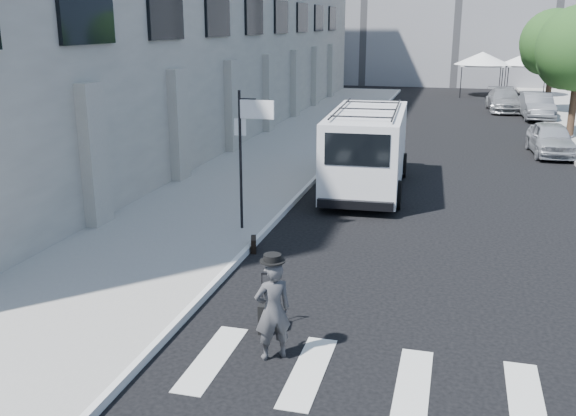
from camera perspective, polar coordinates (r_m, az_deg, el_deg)
The scene contains 14 objects.
ground at distance 13.02m, azimuth 2.26°, elevation -7.50°, with size 120.00×120.00×0.00m, color black.
sidewalk_left at distance 28.94m, azimuth 1.00°, elevation 5.91°, with size 4.50×48.00×0.15m, color gray.
building_left at distance 32.82m, azimuth -11.02°, elevation 17.23°, with size 10.00×44.00×12.00m, color gray.
sign_pole at distance 15.86m, azimuth -3.48°, elevation 6.80°, with size 1.03×0.07×3.50m.
tree_far at distance 41.12m, azimuth 22.36°, elevation 13.25°, with size 3.80×3.83×6.03m.
tent_left at distance 49.73m, azimuth 16.91°, elevation 12.59°, with size 4.00×4.00×3.20m.
tent_right at distance 50.43m, azimuth 20.60°, elevation 12.30°, with size 4.00×4.00×3.20m.
businessman at distance 10.30m, azimuth -1.37°, elevation -9.10°, with size 0.60×0.40×1.66m, color #403F42.
briefcase at distance 15.22m, azimuth -3.07°, elevation -3.25°, with size 0.12×0.44×0.34m, color black.
suitcase at distance 11.39m, azimuth -1.98°, elevation -9.61°, with size 0.28×0.40×1.03m.
cargo_van at distance 20.88m, azimuth 7.06°, elevation 5.23°, with size 2.67×6.91×2.54m.
parked_car_a at distance 28.39m, azimuth 22.33°, elevation 5.71°, with size 1.57×3.90×1.33m, color #A1A4A9.
parked_car_b at distance 38.96m, azimuth 21.23°, elevation 8.43°, with size 1.52×4.35×1.43m, color #585B60.
parked_car_c at distance 41.75m, azimuth 18.66°, elevation 9.07°, with size 1.90×4.67×1.36m, color gray.
Camera 1 is at (2.56, -11.65, 5.22)m, focal length 40.00 mm.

